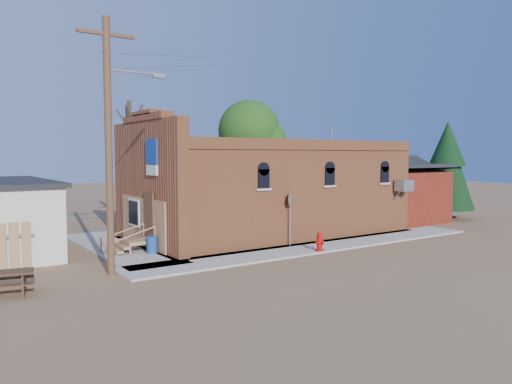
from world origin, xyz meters
TOP-DOWN VIEW (x-y plane):
  - ground at (0.00, 0.00)m, footprint 120.00×120.00m
  - sidewalk_south at (1.50, 0.90)m, footprint 19.00×2.20m
  - sidewalk_west at (-6.30, 6.00)m, footprint 2.60×10.00m
  - brick_bar at (1.64, 5.49)m, footprint 16.40×7.97m
  - red_shed at (11.50, 5.50)m, footprint 5.40×6.40m
  - utility_pole at (-8.14, 1.20)m, footprint 3.12×0.26m
  - tree_bare_near at (-3.00, 13.00)m, footprint 2.80×2.80m
  - tree_leafy at (6.00, 13.50)m, footprint 4.40×4.40m
  - evergreen_tree at (15.50, 4.00)m, footprint 3.60×3.60m
  - fire_hydrant at (0.60, -0.00)m, footprint 0.45×0.41m
  - stop_sign at (0.39, 1.80)m, footprint 0.54×0.47m
  - trash_barrel at (-5.58, 3.75)m, footprint 0.59×0.59m
  - picnic_table at (-11.79, 0.50)m, footprint 2.00×1.67m

SIDE VIEW (x-z plane):
  - ground at x=0.00m, z-range 0.00..0.00m
  - sidewalk_south at x=1.50m, z-range 0.00..0.08m
  - sidewalk_west at x=-6.30m, z-range 0.00..0.08m
  - trash_barrel at x=-5.58m, z-range 0.08..0.80m
  - picnic_table at x=-11.79m, z-range 0.11..0.84m
  - fire_hydrant at x=0.60m, z-range 0.07..0.89m
  - stop_sign at x=0.39m, z-range 0.74..3.18m
  - red_shed at x=11.50m, z-range 0.12..4.42m
  - brick_bar at x=1.64m, z-range -0.81..5.49m
  - evergreen_tree at x=15.50m, z-range 0.46..6.96m
  - utility_pole at x=-8.14m, z-range 0.27..9.27m
  - tree_leafy at x=6.00m, z-range 1.86..10.01m
  - tree_bare_near at x=-3.00m, z-range 2.14..9.79m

